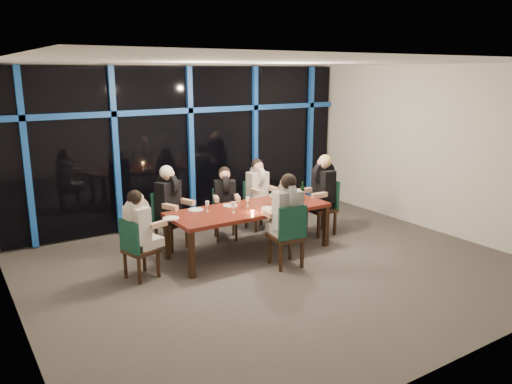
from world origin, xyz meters
TOP-DOWN VIEW (x-y plane):
  - room at (0.00, 0.00)m, footprint 7.04×7.00m
  - window_wall at (0.01, 2.93)m, footprint 6.86×0.43m
  - dining_table at (0.00, 0.80)m, footprint 2.60×1.00m
  - chair_far_left at (-1.02, 1.73)m, footprint 0.57×0.57m
  - chair_far_mid at (0.03, 1.66)m, footprint 0.52×0.52m
  - chair_far_right at (0.80, 1.83)m, footprint 0.42×0.42m
  - chair_end_left at (-1.91, 0.73)m, footprint 0.51×0.51m
  - chair_end_right at (1.67, 0.90)m, footprint 0.48×0.48m
  - chair_near_mid at (0.14, -0.07)m, footprint 0.51×0.51m
  - diner_far_left at (-0.99, 1.65)m, footprint 0.59×0.65m
  - diner_far_mid at (0.00, 1.59)m, footprint 0.54×0.60m
  - diner_far_right at (0.80, 1.76)m, footprint 0.45×0.56m
  - diner_end_left at (-1.84, 0.75)m, footprint 0.60×0.51m
  - diner_end_right at (1.59, 0.90)m, footprint 0.62×0.50m
  - diner_near_mid at (0.16, 0.01)m, footprint 0.52×0.64m
  - plate_far_left at (-0.78, 1.13)m, footprint 0.24×0.24m
  - plate_far_mid at (-0.20, 1.07)m, footprint 0.24×0.24m
  - plate_far_right at (0.80, 1.19)m, footprint 0.24×0.24m
  - plate_end_left at (-1.28, 0.91)m, footprint 0.24×0.24m
  - plate_end_right at (1.03, 0.93)m, footprint 0.24×0.24m
  - plate_near_mid at (0.23, 0.57)m, footprint 0.24×0.24m
  - wine_bottle at (1.03, 0.75)m, footprint 0.07×0.07m
  - water_pitcher at (0.79, 0.63)m, footprint 0.12×0.11m
  - tea_light at (-0.10, 0.55)m, footprint 0.05×0.05m
  - wine_glass_a at (-0.35, 0.70)m, footprint 0.07×0.07m
  - wine_glass_b at (0.02, 0.88)m, footprint 0.06×0.06m
  - wine_glass_c at (0.48, 0.84)m, footprint 0.06×0.06m
  - wine_glass_d at (-0.66, 0.98)m, footprint 0.06×0.06m
  - wine_glass_e at (0.83, 0.93)m, footprint 0.07×0.07m

SIDE VIEW (x-z plane):
  - chair_far_mid at x=0.03m, z-range 0.05..0.92m
  - chair_end_left at x=-1.91m, z-range 0.05..0.93m
  - chair_far_right at x=0.80m, z-range 0.05..0.95m
  - chair_far_left at x=-1.02m, z-range 0.06..1.01m
  - chair_near_mid at x=0.14m, z-range 0.06..1.03m
  - chair_end_right at x=1.67m, z-range 0.06..1.04m
  - dining_table at x=0.00m, z-range 0.31..1.06m
  - plate_far_left at x=-0.78m, z-range 0.75..0.76m
  - plate_far_mid at x=-0.20m, z-range 0.75..0.76m
  - plate_far_right at x=0.80m, z-range 0.75..0.76m
  - plate_end_left at x=-1.28m, z-range 0.75..0.76m
  - plate_end_right at x=1.03m, z-range 0.75..0.76m
  - plate_near_mid at x=0.23m, z-range 0.75..0.76m
  - tea_light at x=-0.10m, z-range 0.75..0.78m
  - diner_far_mid at x=0.00m, z-range 0.41..1.26m
  - diner_end_left at x=-1.84m, z-range 0.42..1.28m
  - water_pitcher at x=0.79m, z-range 0.75..0.95m
  - diner_far_right at x=0.80m, z-range 0.42..1.30m
  - wine_glass_b at x=0.02m, z-range 0.79..0.95m
  - wine_glass_d at x=-0.66m, z-range 0.79..0.95m
  - wine_glass_c at x=0.48m, z-range 0.79..0.95m
  - wine_bottle at x=1.03m, z-range 0.71..1.03m
  - wine_glass_a at x=-0.35m, z-range 0.79..0.96m
  - wine_glass_e at x=0.83m, z-range 0.79..0.96m
  - diner_far_left at x=-0.99m, z-range 0.45..1.38m
  - diner_near_mid at x=0.16m, z-range 0.46..1.41m
  - diner_end_right at x=1.59m, z-range 0.46..1.42m
  - window_wall at x=0.01m, z-range 0.08..3.02m
  - room at x=0.00m, z-range 0.51..3.53m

